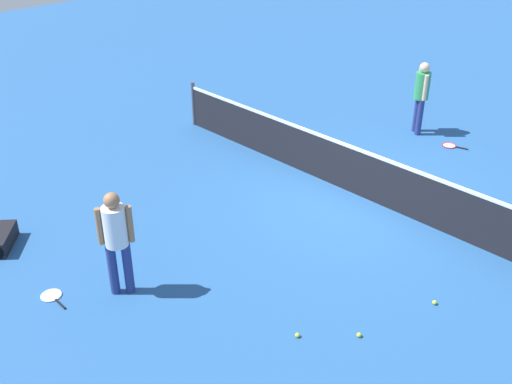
# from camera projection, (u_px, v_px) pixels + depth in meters

# --- Properties ---
(ground_plane) EXTENTS (40.00, 40.00, 0.00)m
(ground_plane) POSITION_uv_depth(u_px,v_px,m) (360.00, 196.00, 11.82)
(ground_plane) COLOR #265693
(court_net) EXTENTS (10.09, 0.09, 1.07)m
(court_net) POSITION_uv_depth(u_px,v_px,m) (362.00, 173.00, 11.58)
(court_net) COLOR #4C4C51
(court_net) RESTS_ON ground_plane
(player_near_side) EXTENTS (0.47, 0.47, 1.70)m
(player_near_side) POSITION_uv_depth(u_px,v_px,m) (116.00, 235.00, 8.75)
(player_near_side) COLOR navy
(player_near_side) RESTS_ON ground_plane
(player_far_side) EXTENTS (0.48, 0.48, 1.70)m
(player_far_side) POSITION_uv_depth(u_px,v_px,m) (421.00, 92.00, 14.01)
(player_far_side) COLOR navy
(player_far_side) RESTS_ON ground_plane
(tennis_racket_near_player) EXTENTS (0.58, 0.32, 0.03)m
(tennis_racket_near_player) POSITION_uv_depth(u_px,v_px,m) (52.00, 296.00, 9.12)
(tennis_racket_near_player) COLOR white
(tennis_racket_near_player) RESTS_ON ground_plane
(tennis_racket_far_player) EXTENTS (0.61, 0.38, 0.03)m
(tennis_racket_far_player) POSITION_uv_depth(u_px,v_px,m) (450.00, 146.00, 13.81)
(tennis_racket_far_player) COLOR red
(tennis_racket_far_player) RESTS_ON ground_plane
(tennis_ball_near_player) EXTENTS (0.07, 0.07, 0.07)m
(tennis_ball_near_player) POSITION_uv_depth(u_px,v_px,m) (359.00, 335.00, 8.35)
(tennis_ball_near_player) COLOR #C6E033
(tennis_ball_near_player) RESTS_ON ground_plane
(tennis_ball_by_net) EXTENTS (0.07, 0.07, 0.07)m
(tennis_ball_by_net) POSITION_uv_depth(u_px,v_px,m) (297.00, 335.00, 8.35)
(tennis_ball_by_net) COLOR #C6E033
(tennis_ball_by_net) RESTS_ON ground_plane
(tennis_ball_midcourt) EXTENTS (0.07, 0.07, 0.07)m
(tennis_ball_midcourt) POSITION_uv_depth(u_px,v_px,m) (435.00, 302.00, 8.96)
(tennis_ball_midcourt) COLOR #C6E033
(tennis_ball_midcourt) RESTS_ON ground_plane
(equipment_bag) EXTENTS (0.79, 0.74, 0.28)m
(equipment_bag) POSITION_uv_depth(u_px,v_px,m) (2.00, 240.00, 10.20)
(equipment_bag) COLOR black
(equipment_bag) RESTS_ON ground_plane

